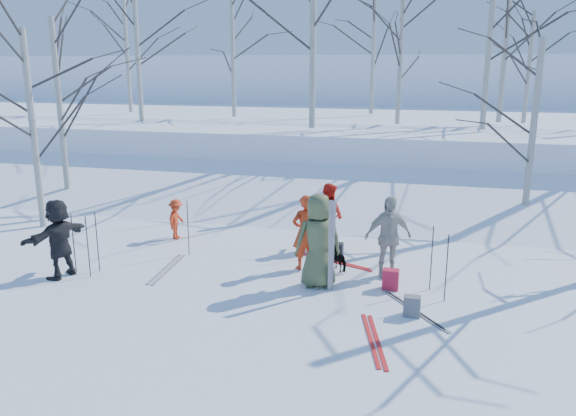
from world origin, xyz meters
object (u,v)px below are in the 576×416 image
(backpack_red, at_px, (391,279))
(backpack_grey, at_px, (412,306))
(skier_redor_behind, at_px, (329,216))
(skier_grey_west, at_px, (59,238))
(skier_olive_center, at_px, (318,241))
(skier_red_north, at_px, (305,232))
(skier_cream_east, at_px, (388,237))
(skier_red_seated, at_px, (176,219))
(dog, at_px, (340,258))
(backpack_dark, at_px, (336,251))

(backpack_red, xyz_separation_m, backpack_grey, (0.47, -1.17, -0.02))
(skier_redor_behind, relative_size, skier_grey_west, 0.95)
(skier_olive_center, distance_m, skier_red_north, 1.07)
(skier_cream_east, bearing_deg, skier_olive_center, -173.39)
(skier_red_north, relative_size, skier_red_seated, 1.60)
(skier_grey_west, xyz_separation_m, backpack_red, (6.87, 1.06, -0.64))
(backpack_grey, bearing_deg, dog, 129.06)
(skier_olive_center, bearing_deg, dog, -126.97)
(skier_cream_east, relative_size, dog, 2.88)
(skier_cream_east, xyz_separation_m, backpack_dark, (-1.24, 0.77, -0.68))
(skier_cream_east, bearing_deg, skier_redor_behind, 105.99)
(dog, xyz_separation_m, backpack_red, (1.18, -0.87, -0.05))
(skier_red_north, bearing_deg, skier_redor_behind, -136.35)
(skier_redor_behind, height_order, backpack_dark, skier_redor_behind)
(skier_red_north, relative_size, skier_grey_west, 0.98)
(skier_red_north, relative_size, dog, 2.74)
(backpack_dark, bearing_deg, dog, -71.77)
(skier_red_seated, distance_m, skier_cream_east, 5.72)
(skier_cream_east, bearing_deg, skier_red_north, 151.21)
(backpack_dark, bearing_deg, backpack_red, -47.08)
(skier_redor_behind, xyz_separation_m, skier_red_seated, (-3.97, -0.29, -0.29))
(backpack_dark, bearing_deg, skier_cream_east, -31.76)
(skier_olive_center, distance_m, skier_red_seated, 4.81)
(skier_redor_behind, bearing_deg, skier_red_seated, 41.49)
(skier_redor_behind, xyz_separation_m, skier_grey_west, (-5.15, -3.43, 0.04))
(skier_grey_west, bearing_deg, skier_red_seated, 173.87)
(skier_cream_east, xyz_separation_m, backpack_grey, (0.62, -1.89, -0.69))
(skier_red_north, height_order, backpack_grey, skier_red_north)
(skier_cream_east, relative_size, backpack_red, 4.20)
(skier_red_seated, relative_size, dog, 1.71)
(skier_olive_center, height_order, skier_red_seated, skier_olive_center)
(skier_red_north, height_order, skier_red_seated, skier_red_north)
(skier_grey_west, bearing_deg, dog, 123.22)
(skier_cream_east, relative_size, skier_grey_west, 1.03)
(skier_red_seated, height_order, skier_grey_west, skier_grey_west)
(skier_red_north, xyz_separation_m, dog, (0.77, 0.12, -0.58))
(skier_grey_west, bearing_deg, skier_olive_center, 113.70)
(skier_olive_center, height_order, skier_grey_west, skier_olive_center)
(skier_cream_east, height_order, backpack_grey, skier_cream_east)
(backpack_grey, bearing_deg, skier_redor_behind, 121.79)
(backpack_red, bearing_deg, backpack_grey, -67.94)
(skier_redor_behind, bearing_deg, skier_olive_center, 133.02)
(skier_red_north, bearing_deg, skier_cream_east, 140.93)
(dog, bearing_deg, skier_cream_east, 127.04)
(skier_olive_center, relative_size, skier_grey_west, 1.13)
(dog, bearing_deg, skier_olive_center, 30.25)
(skier_red_north, xyz_separation_m, backpack_dark, (0.57, 0.74, -0.64))
(skier_red_seated, distance_m, backpack_dark, 4.35)
(skier_olive_center, distance_m, backpack_dark, 1.84)
(dog, distance_m, backpack_grey, 2.63)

